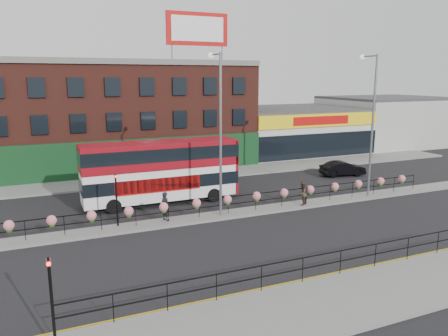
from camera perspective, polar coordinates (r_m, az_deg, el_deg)
name	(u,v)px	position (r m, az deg, el deg)	size (l,w,h in m)	color
ground	(242,214)	(28.88, 2.38, -5.98)	(120.00, 120.00, 0.00)	black
south_pavement	(369,294)	(19.57, 18.43, -15.33)	(60.00, 4.00, 0.15)	gray
north_pavement	(184,176)	(39.63, -5.18, -1.00)	(60.00, 4.00, 0.15)	gray
median	(242,213)	(28.86, 2.38, -5.84)	(60.00, 1.60, 0.15)	gray
yellow_line_inner	(334,273)	(21.17, 14.18, -13.14)	(60.00, 0.10, 0.01)	gold
yellow_line_outer	(337,274)	(21.04, 14.49, -13.32)	(60.00, 0.10, 0.01)	gold
brick_building	(121,114)	(45.57, -13.31, 6.82)	(25.00, 12.21, 10.30)	brown
supermarket	(290,130)	(53.07, 8.66, 4.97)	(15.00, 12.25, 5.30)	silver
warehouse_east	(385,121)	(62.16, 20.30, 5.82)	(14.50, 12.00, 6.30)	#AEAEA9
billboard	(197,29)	(42.53, -3.50, 17.65)	(6.00, 0.29, 4.40)	#BD0C0A
median_railing	(242,198)	(28.58, 2.40, -3.98)	(30.04, 0.56, 1.23)	black
south_railing	(303,264)	(19.40, 10.26, -12.25)	(20.04, 0.05, 1.12)	black
double_decker_bus	(161,166)	(30.97, -8.20, 0.32)	(10.94, 2.78, 4.42)	white
car	(343,169)	(41.08, 15.24, -0.07)	(4.25, 2.07, 1.34)	black
pedestrian_a	(165,206)	(27.10, -7.66, -4.96)	(0.66, 0.77, 1.79)	black
pedestrian_b	(302,194)	(30.53, 10.19, -3.30)	(0.99, 0.94, 1.62)	#403227
lamp_column_west	(219,121)	(27.11, -0.66, 6.20)	(0.36, 1.78, 10.16)	slate
lamp_column_east	(371,113)	(33.57, 18.63, 6.78)	(0.37, 1.80, 10.27)	slate
traffic_light_south	(50,284)	(15.12, -21.74, -13.84)	(0.15, 0.28, 3.65)	black
traffic_light_median	(116,188)	(26.23, -13.92, -2.55)	(0.15, 0.28, 3.65)	black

